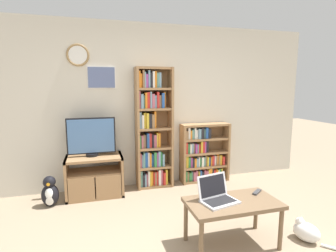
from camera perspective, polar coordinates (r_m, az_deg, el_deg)
name	(u,v)px	position (r m, az deg, el deg)	size (l,w,h in m)	color
wall_back	(150,106)	(4.29, -4.00, 4.45)	(5.60, 0.09, 2.60)	beige
tv_stand	(95,176)	(4.11, -15.63, -10.41)	(0.82, 0.48, 0.60)	#9E754C
television	(91,137)	(4.00, -16.34, -2.28)	(0.69, 0.18, 0.57)	black
bookshelf_tall	(152,130)	(4.18, -3.48, -0.89)	(0.58, 0.28, 1.91)	#9E754C
bookshelf_short	(202,154)	(4.55, 7.46, -6.14)	(0.83, 0.26, 0.99)	#9E754C
coffee_table	(233,206)	(2.85, 13.87, -16.65)	(0.94, 0.50, 0.48)	brown
laptop	(217,195)	(2.77, 10.56, -14.54)	(0.40, 0.35, 0.25)	silver
remote_near_laptop	(257,192)	(3.09, 18.80, -13.44)	(0.16, 0.13, 0.02)	#38383A
cat	(306,231)	(3.33, 27.79, -19.59)	(0.36, 0.46, 0.24)	white
penguin_figurine	(50,193)	(4.00, -24.31, -13.06)	(0.23, 0.20, 0.42)	black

